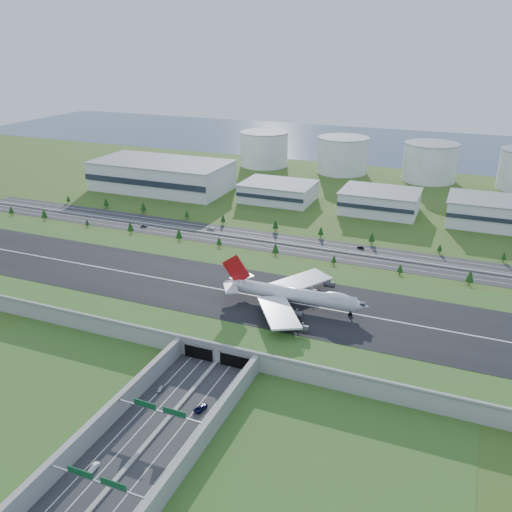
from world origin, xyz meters
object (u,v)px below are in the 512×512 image
at_px(boeing_747, 294,294).
at_px(car_1, 94,467).
at_px(fuel_tank_a, 264,149).
at_px(car_2, 201,408).
at_px(car_5, 360,247).
at_px(car_4, 144,226).
at_px(car_7, 211,228).
at_px(car_0, 161,389).

distance_m(boeing_747, car_1, 121.52).
distance_m(fuel_tank_a, car_2, 411.62).
bearing_deg(boeing_747, car_1, -104.62).
bearing_deg(car_5, car_4, -77.35).
xyz_separation_m(car_5, car_7, (-107.97, -3.41, 0.11)).
relative_size(car_2, car_7, 1.04).
bearing_deg(boeing_747, car_2, -98.59).
distance_m(fuel_tank_a, boeing_747, 342.28).
height_order(car_4, car_5, car_4).
bearing_deg(car_7, car_4, -80.71).
bearing_deg(car_1, car_0, 90.93).
height_order(car_0, car_2, car_2).
height_order(fuel_tank_a, car_4, fuel_tank_a).
height_order(boeing_747, car_4, boeing_747).
distance_m(boeing_747, car_4, 172.77).
xyz_separation_m(fuel_tank_a, car_2, (128.45, -390.72, -16.53)).
height_order(boeing_747, car_5, boeing_747).
bearing_deg(car_5, car_2, 0.37).
xyz_separation_m(fuel_tank_a, car_1, (110.54, -430.50, -16.60)).
relative_size(boeing_747, car_4, 14.76).
bearing_deg(car_5, car_0, -5.97).
xyz_separation_m(car_2, car_4, (-135.67, 169.62, 0.00)).
bearing_deg(fuel_tank_a, car_2, -71.80).
bearing_deg(car_0, car_4, 123.47).
height_order(car_2, car_5, car_2).
xyz_separation_m(boeing_747, car_7, (-98.07, 105.36, -13.48)).
bearing_deg(fuel_tank_a, car_1, -75.60).
bearing_deg(car_5, fuel_tank_a, -137.54).
relative_size(car_0, car_7, 0.77).
distance_m(car_0, car_5, 186.31).
bearing_deg(boeing_747, fuel_tank_a, 112.61).
height_order(car_4, car_7, same).
relative_size(car_0, car_4, 0.91).
bearing_deg(car_1, car_7, 105.44).
bearing_deg(car_4, car_2, -140.92).
bearing_deg(car_7, car_5, 85.31).
relative_size(fuel_tank_a, car_7, 8.52).
bearing_deg(car_2, car_5, -84.71).
distance_m(car_4, car_7, 49.47).
distance_m(car_2, car_4, 217.20).
height_order(fuel_tank_a, boeing_747, fuel_tank_a).
xyz_separation_m(boeing_747, car_2, (-10.01, -77.71, -13.48)).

